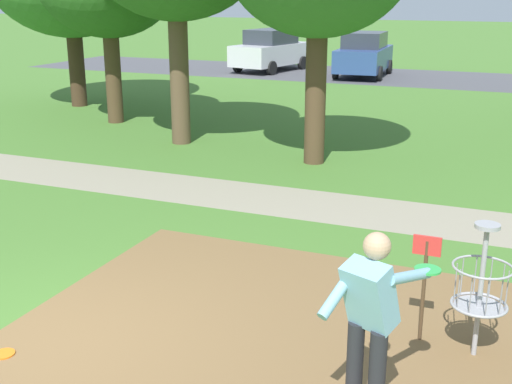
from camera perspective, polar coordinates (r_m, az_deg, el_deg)
The scene contains 9 objects.
ground_plane at distance 7.22m, azimuth -18.46°, elevation -12.79°, with size 160.00×160.00×0.00m, color #47752D.
dirt_tee_pad at distance 7.19m, azimuth 4.44°, elevation -12.01°, with size 6.12×4.30×0.01m, color brown.
disc_golf_basket at distance 6.80m, azimuth 18.43°, elevation -7.59°, with size 0.98×0.58×1.39m.
player_waiting_left at distance 5.40m, azimuth 9.86°, elevation -10.82°, with size 0.83×0.93×1.71m.
frisbee_mid_grass at distance 7.23m, azimuth -20.99°, elevation -12.97°, with size 0.21×0.21×0.02m, color orange.
parking_lot_strip at distance 28.70m, azimuth 13.96°, elevation 9.58°, with size 36.00×6.00×0.01m, color #4C4C51.
parked_car_leftmost at distance 30.35m, azimuth 1.30°, elevation 12.19°, with size 2.62×4.48×1.84m.
parked_car_center_left at distance 28.65m, azimuth 9.35°, elevation 11.69°, with size 2.15×4.29×1.84m.
gravel_path at distance 11.61m, azimuth -0.42°, elevation -0.43°, with size 40.00×1.63×0.00m, color gray.
Camera 1 is at (4.34, -4.61, 3.49)m, focal length 46.14 mm.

